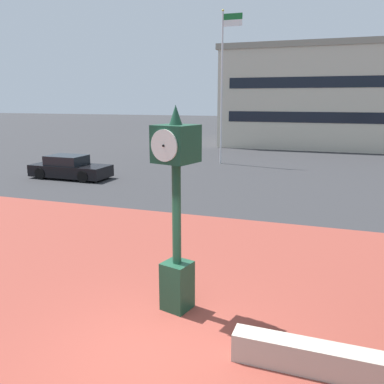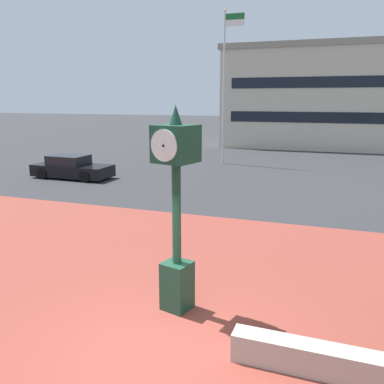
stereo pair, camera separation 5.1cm
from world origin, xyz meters
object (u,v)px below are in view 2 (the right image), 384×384
Objects in this scene: street_clock at (176,205)px; civic_building at (346,97)px; car_street_mid at (72,168)px; flagpole_primary at (225,80)px.

civic_building reaches higher than street_clock.
flagpole_primary is at bearing 140.36° from car_street_mid.
car_street_mid is 27.37m from civic_building.
flagpole_primary is at bearing -118.13° from civic_building.
flagpole_primary is 0.45× the size of civic_building.
street_clock is 16.00m from car_street_mid.
street_clock is 34.63m from civic_building.
car_street_mid is (-10.88, 11.60, -1.69)m from street_clock.
flagpole_primary is 16.89m from civic_building.
flagpole_primary is (6.75, 7.88, 5.00)m from car_street_mid.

